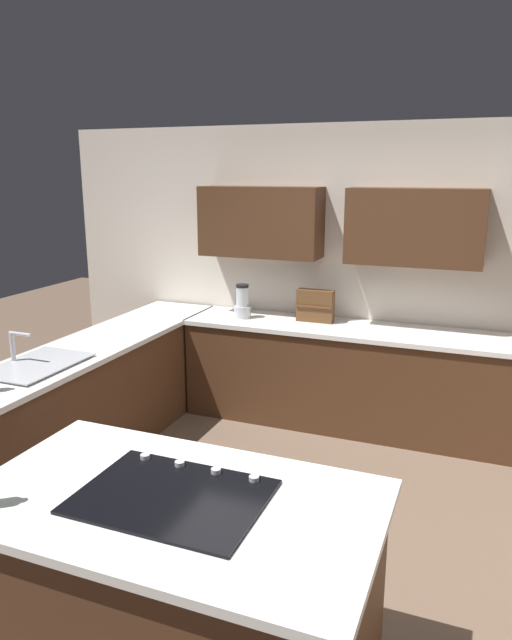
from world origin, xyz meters
TOP-DOWN VIEW (x-y plane):
  - ground_plane at (0.00, 0.00)m, footprint 14.00×14.00m
  - wall_back at (0.06, -2.05)m, footprint 6.00×0.44m
  - lower_cabinets_back at (0.10, -1.72)m, footprint 2.80×0.60m
  - countertop_back at (0.10, -1.72)m, footprint 2.84×0.64m
  - lower_cabinets_side at (1.82, -0.55)m, footprint 0.60×2.90m
  - countertop_side at (1.82, -0.55)m, footprint 0.64×2.94m
  - island_base at (0.13, 1.22)m, footprint 1.63×0.91m
  - island_top at (0.13, 1.22)m, footprint 1.71×0.99m
  - sink_unit at (1.83, 0.10)m, footprint 0.46×0.70m
  - cooktop at (0.13, 1.22)m, footprint 0.76×0.56m
  - blender at (1.05, -1.69)m, footprint 0.15×0.15m
  - spice_rack at (0.40, -1.80)m, footprint 0.33×0.11m

SIDE VIEW (x-z plane):
  - ground_plane at x=0.00m, z-range 0.00..0.00m
  - lower_cabinets_back at x=0.10m, z-range 0.00..0.86m
  - lower_cabinets_side at x=1.82m, z-range 0.00..0.86m
  - island_base at x=0.13m, z-range 0.00..0.86m
  - countertop_back at x=0.10m, z-range 0.86..0.90m
  - countertop_side at x=1.82m, z-range 0.86..0.90m
  - island_top at x=0.13m, z-range 0.86..0.90m
  - cooktop at x=0.13m, z-range 0.89..0.92m
  - sink_unit at x=1.83m, z-range 0.80..1.03m
  - blender at x=1.05m, z-range 0.88..1.19m
  - spice_rack at x=0.40m, z-range 0.90..1.19m
  - wall_back at x=0.06m, z-range 0.10..2.70m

